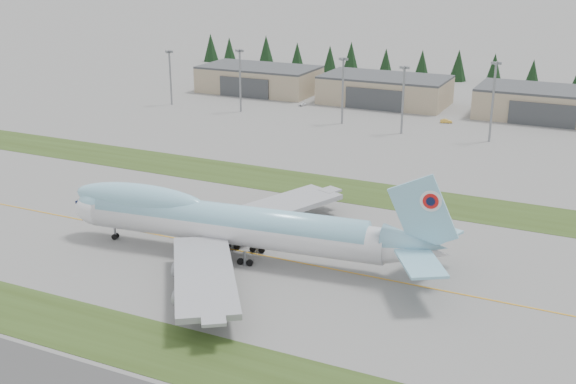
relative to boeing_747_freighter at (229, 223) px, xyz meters
The scene contains 12 objects.
ground 8.02m from the boeing_747_freighter, 135.57° to the left, with size 7000.00×7000.00×0.00m, color slate.
grass_strip_near 35.98m from the boeing_747_freighter, 94.66° to the right, with size 400.00×14.00×0.08m, color #2D4016.
grass_strip_far 48.40m from the boeing_747_freighter, 93.43° to the left, with size 400.00×18.00×0.08m, color #2D4016.
taxiway_line_main 8.02m from the boeing_747_freighter, 135.57° to the left, with size 400.00×0.40×0.02m, color #C38717.
boeing_747_freighter is the anchor object (origin of this frame).
hangar_left 169.21m from the boeing_747_freighter, 115.51° to the left, with size 48.00×26.60×10.80m.
hangar_center 153.76m from the boeing_747_freighter, 96.67° to the left, with size 48.00×26.60×10.80m.
hangar_right 158.42m from the boeing_747_freighter, 74.58° to the left, with size 48.00×26.60×10.80m.
floodlight_masts 114.12m from the boeing_747_freighter, 95.47° to the left, with size 169.64×9.23×24.98m.
service_vehicle_a 142.81m from the boeing_747_freighter, 108.42° to the left, with size 1.53×3.78×1.29m, color silver.
service_vehicle_b 131.40m from the boeing_747_freighter, 84.84° to the left, with size 1.46×4.16×1.37m, color gold.
conifer_belt 214.59m from the boeing_747_freighter, 92.00° to the left, with size 270.38×14.97×15.47m.
Camera 1 is at (69.59, -116.84, 58.50)m, focal length 45.00 mm.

